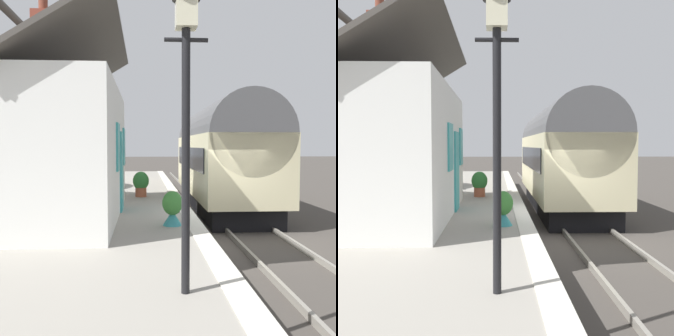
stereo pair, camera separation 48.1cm
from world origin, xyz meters
TOP-DOWN VIEW (x-y plane):
  - ground_plane at (0.00, 0.00)m, footprint 160.00×160.00m
  - platform at (0.00, 4.05)m, footprint 32.00×6.09m
  - platform_edge_coping at (0.00, 1.18)m, footprint 32.00×0.36m
  - rail_near at (0.00, -1.62)m, footprint 52.00×0.08m
  - rail_far at (0.00, -0.18)m, footprint 52.00×0.08m
  - train at (5.55, -0.90)m, footprint 9.67×2.73m
  - station_building at (-0.68, 4.95)m, footprint 6.69×4.36m
  - bench_platform_end at (5.37, 3.87)m, footprint 1.40×0.45m
  - planter_by_door at (2.94, 2.39)m, footprint 0.54×0.54m
  - planter_edge_far at (4.75, 5.53)m, footprint 0.80×0.32m
  - planter_under_sign at (-1.93, 1.68)m, footprint 0.44×0.44m
  - lamp_post_platform at (-5.89, 1.82)m, footprint 0.32×0.50m

SIDE VIEW (x-z plane):
  - ground_plane at x=0.00m, z-range 0.00..0.00m
  - rail_near at x=0.00m, z-range 0.00..0.14m
  - rail_far at x=0.00m, z-range 0.00..0.14m
  - platform at x=0.00m, z-range 0.00..0.88m
  - platform_edge_coping at x=0.00m, z-range 0.88..0.90m
  - planter_edge_far at x=4.75m, z-range 0.87..1.52m
  - planter_under_sign at x=-1.93m, z-range 0.87..1.63m
  - planter_by_door at x=2.94m, z-range 0.92..1.77m
  - bench_platform_end at x=5.37m, z-range 0.92..1.80m
  - train at x=5.55m, z-range 0.06..4.38m
  - station_building at x=-0.68m, z-range -0.26..5.40m
  - lamp_post_platform at x=-5.89m, z-range 1.59..5.12m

